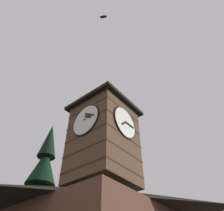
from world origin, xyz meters
The scene contains 3 objects.
clock_tower centered at (1.82, -2.73, 11.32)m, with size 4.52×4.52×9.13m.
moon centered at (-17.72, -43.07, 17.73)m, with size 2.17×2.17×2.17m.
flying_bird_high centered at (5.64, 0.23, 19.66)m, with size 0.42×0.55×0.15m.
Camera 1 is at (12.05, 6.31, 2.38)m, focal length 35.42 mm.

